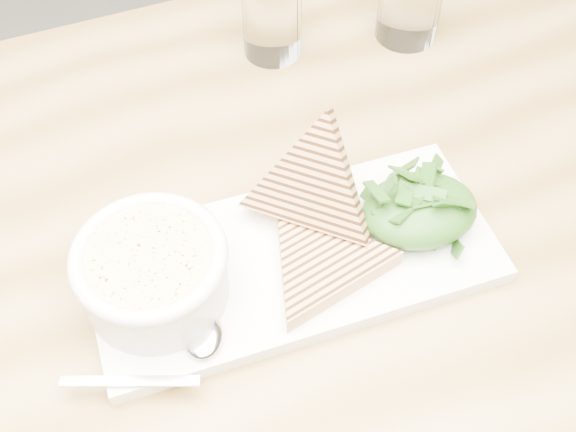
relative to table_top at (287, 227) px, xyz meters
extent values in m
cube|color=olive|center=(0.00, 0.00, 0.00)|extent=(1.23, 0.90, 0.04)
cylinder|color=olive|center=(0.52, 0.33, -0.37)|extent=(0.06, 0.06, 0.70)
cube|color=white|center=(-0.01, -0.06, 0.03)|extent=(0.39, 0.20, 0.02)
cylinder|color=white|center=(-0.14, -0.07, 0.06)|extent=(0.13, 0.13, 0.05)
cylinder|color=#E2CA89|center=(-0.14, -0.07, 0.09)|extent=(0.11, 0.11, 0.01)
torus|color=white|center=(-0.14, -0.07, 0.09)|extent=(0.13, 0.13, 0.01)
ellipsoid|color=#16390F|center=(0.11, -0.05, 0.06)|extent=(0.11, 0.09, 0.04)
ellipsoid|color=silver|center=(-0.11, -0.12, 0.04)|extent=(0.04, 0.05, 0.01)
cube|color=silver|center=(-0.17, -0.15, 0.04)|extent=(0.11, 0.04, 0.00)
cylinder|color=white|center=(0.05, 0.25, 0.07)|extent=(0.07, 0.07, 0.10)
camera|label=1|loc=(-0.11, -0.42, 0.59)|focal=45.00mm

